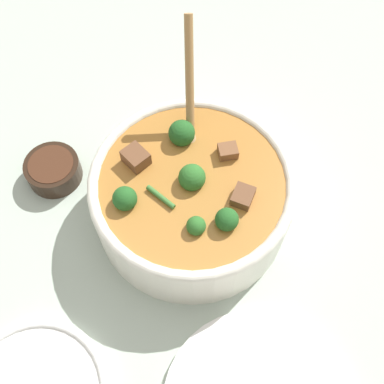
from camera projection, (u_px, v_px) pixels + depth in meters
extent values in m
plane|color=#ADBCAD|center=(192.00, 213.00, 0.75)|extent=(4.00, 4.00, 0.00)
cylinder|color=white|center=(192.00, 198.00, 0.71)|extent=(0.29, 0.29, 0.10)
torus|color=white|center=(192.00, 182.00, 0.66)|extent=(0.29, 0.29, 0.02)
cylinder|color=#B27533|center=(192.00, 192.00, 0.69)|extent=(0.27, 0.27, 0.06)
sphere|color=#2D6B28|center=(192.00, 175.00, 0.66)|extent=(0.04, 0.04, 0.04)
cylinder|color=#6B9956|center=(192.00, 185.00, 0.68)|extent=(0.01, 0.01, 0.02)
sphere|color=#235B23|center=(227.00, 219.00, 0.62)|extent=(0.03, 0.03, 0.03)
cylinder|color=#6B9956|center=(226.00, 227.00, 0.64)|extent=(0.01, 0.01, 0.01)
sphere|color=#235B23|center=(184.00, 133.00, 0.69)|extent=(0.04, 0.04, 0.04)
cylinder|color=#6B9956|center=(184.00, 144.00, 0.71)|extent=(0.01, 0.01, 0.02)
sphere|color=#235B23|center=(125.00, 199.00, 0.64)|extent=(0.03, 0.03, 0.03)
cylinder|color=#6B9956|center=(127.00, 207.00, 0.66)|extent=(0.01, 0.01, 0.02)
sphere|color=#2D6B28|center=(196.00, 226.00, 0.62)|extent=(0.03, 0.03, 0.03)
cylinder|color=#6B9956|center=(196.00, 232.00, 0.64)|extent=(0.01, 0.01, 0.01)
cube|color=brown|center=(228.00, 152.00, 0.68)|extent=(0.02, 0.03, 0.02)
cube|color=brown|center=(136.00, 158.00, 0.67)|extent=(0.04, 0.04, 0.03)
cube|color=brown|center=(243.00, 198.00, 0.65)|extent=(0.04, 0.04, 0.02)
cylinder|color=#3D7533|center=(161.00, 197.00, 0.64)|extent=(0.04, 0.03, 0.01)
ellipsoid|color=#A87A47|center=(191.00, 140.00, 0.70)|extent=(0.04, 0.03, 0.01)
cylinder|color=#A87A47|center=(190.00, 81.00, 0.66)|extent=(0.10, 0.03, 0.15)
cylinder|color=black|center=(53.00, 170.00, 0.77)|extent=(0.09, 0.09, 0.04)
cylinder|color=#472819|center=(51.00, 166.00, 0.75)|extent=(0.07, 0.07, 0.01)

